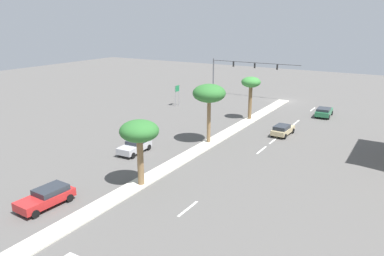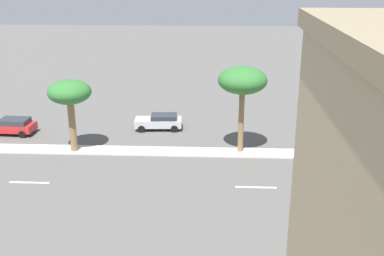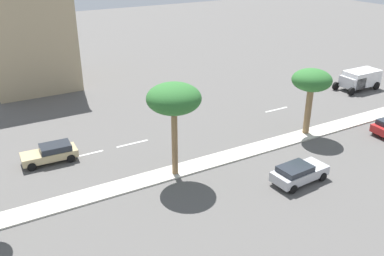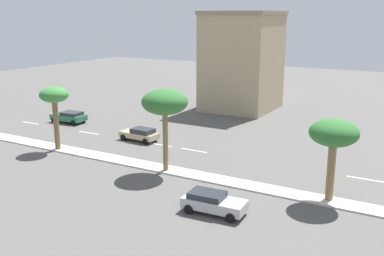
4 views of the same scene
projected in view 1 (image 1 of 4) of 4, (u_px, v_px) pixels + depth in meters
The scene contains 16 objects.
ground_plane at pixel (163, 170), 36.17m from camera, with size 160.00×160.00×0.00m, color #565451.
median_curb at pixel (79, 218), 27.43m from camera, with size 1.80×95.44×0.12m, color beige.
lane_stripe_far at pixel (313, 109), 60.43m from camera, with size 0.20×2.80×0.01m, color silver.
lane_stripe_front at pixel (296, 122), 52.80m from camera, with size 0.20×2.80×0.01m, color silver.
lane_stripe_rear at pixel (274, 140), 45.01m from camera, with size 0.20×2.80×0.01m, color silver.
lane_stripe_outboard at pixel (262, 150), 41.74m from camera, with size 0.20×2.80×0.01m, color silver.
lane_stripe_right at pixel (188, 209), 28.89m from camera, with size 0.20×2.80×0.01m, color silver.
traffic_signal_gantry at pixel (235, 71), 70.43m from camera, with size 17.14×0.53×6.67m.
directional_road_sign at pixel (177, 91), 62.29m from camera, with size 0.10×1.21×3.40m.
palm_tree_inboard at pixel (251, 84), 52.99m from camera, with size 2.72×2.72×6.06m.
palm_tree_far at pixel (209, 94), 42.58m from camera, with size 3.78×3.78×6.83m.
palm_tree_front at pixel (139, 133), 31.66m from camera, with size 3.36×3.36×5.77m.
sedan_green_leading at pixel (324, 112), 55.76m from camera, with size 2.26×4.37×1.36m.
sedan_silver_center at pixel (135, 146), 40.78m from camera, with size 2.11×4.30×1.38m.
sedan_tan_rear at pixel (283, 130), 46.85m from camera, with size 1.98×4.18×1.36m.
sedan_red_right at pixel (47, 197), 29.15m from camera, with size 2.17×4.49×1.41m.
Camera 1 is at (-19.67, 64.45, 14.08)m, focal length 35.20 mm.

